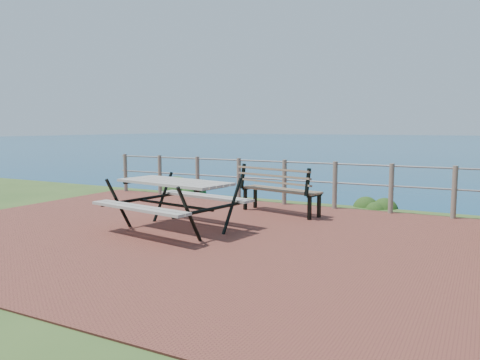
% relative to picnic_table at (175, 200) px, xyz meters
% --- Properties ---
extents(ground, '(10.00, 7.00, 0.12)m').
position_rel_picnic_table_xyz_m(ground, '(0.61, -0.06, -0.53)').
color(ground, brown).
rests_on(ground, ground).
extents(ocean, '(1200.00, 1200.00, 0.00)m').
position_rel_picnic_table_xyz_m(ocean, '(0.61, 199.94, -0.53)').
color(ocean, '#155D80').
rests_on(ocean, ground).
extents(safety_railing, '(9.40, 0.10, 1.00)m').
position_rel_picnic_table_xyz_m(safety_railing, '(0.61, 3.29, 0.04)').
color(safety_railing, '#6B5B4C').
rests_on(safety_railing, ground).
extents(picnic_table, '(2.08, 1.70, 0.83)m').
position_rel_picnic_table_xyz_m(picnic_table, '(0.00, 0.00, 0.00)').
color(picnic_table, gray).
rests_on(picnic_table, ground).
extents(park_bench, '(1.78, 0.84, 0.97)m').
position_rel_picnic_table_xyz_m(park_bench, '(0.97, 2.24, 0.11)').
color(park_bench, brown).
rests_on(park_bench, ground).
extents(shrub_lip_west, '(0.84, 0.84, 0.61)m').
position_rel_picnic_table_xyz_m(shrub_lip_west, '(-2.59, 4.15, -0.53)').
color(shrub_lip_west, '#2B5821').
rests_on(shrub_lip_west, ground).
extents(shrub_lip_east, '(0.68, 0.68, 0.38)m').
position_rel_picnic_table_xyz_m(shrub_lip_east, '(2.47, 3.98, -0.53)').
color(shrub_lip_east, '#1B3C12').
rests_on(shrub_lip_east, ground).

